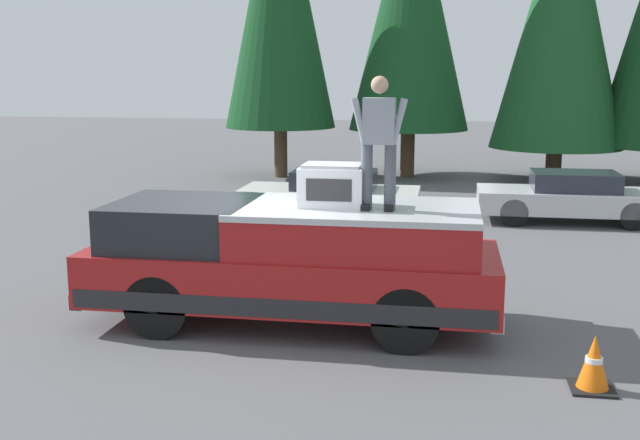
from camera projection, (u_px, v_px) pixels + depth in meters
name	position (u px, v px, depth m)	size (l,w,h in m)	color
ground_plane	(269.00, 324.00, 10.39)	(90.00, 90.00, 0.00)	#565659
pickup_truck	(292.00, 261.00, 10.29)	(2.01, 5.54, 1.65)	maroon
compressor_unit	(333.00, 185.00, 9.97)	(0.65, 0.84, 0.56)	silver
person_on_truck_bed	(379.00, 139.00, 9.59)	(0.29, 0.72, 1.69)	#4C515B
parked_car_silver	(570.00, 197.00, 17.36)	(1.64, 4.10, 1.16)	silver
parked_car_white	(331.00, 195.00, 17.63)	(1.64, 4.10, 1.16)	white
traffic_cone	(594.00, 364.00, 8.19)	(0.47, 0.47, 0.62)	black
conifer_left	(562.00, 14.00, 23.33)	(4.12, 4.12, 9.27)	#4C3826
conifer_center_left	(411.00, 4.00, 24.09)	(3.86, 3.86, 9.51)	#4C3826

